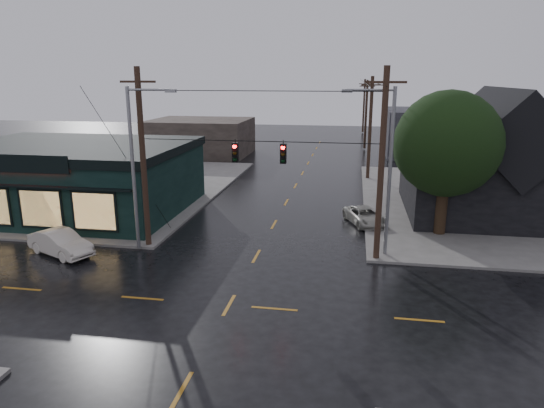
% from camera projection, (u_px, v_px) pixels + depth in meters
% --- Properties ---
extents(ground_plane, '(160.00, 160.00, 0.00)m').
position_uv_depth(ground_plane, '(229.00, 305.00, 21.05)').
color(ground_plane, black).
extents(sidewalk_nw, '(28.00, 28.00, 0.15)m').
position_uv_depth(sidewalk_nw, '(68.00, 186.00, 43.32)').
color(sidewalk_nw, '#62605C').
rests_on(sidewalk_nw, ground).
extents(pizza_shop, '(16.30, 12.34, 4.90)m').
position_uv_depth(pizza_shop, '(73.00, 177.00, 35.15)').
color(pizza_shop, black).
rests_on(pizza_shop, ground).
extents(ne_building, '(12.60, 11.60, 8.75)m').
position_uv_depth(ne_building, '(498.00, 153.00, 33.69)').
color(ne_building, black).
rests_on(ne_building, ground).
extents(corner_tree, '(6.34, 6.34, 8.76)m').
position_uv_depth(corner_tree, '(447.00, 144.00, 28.82)').
color(corner_tree, black).
rests_on(corner_tree, ground).
extents(utility_pole_nw, '(2.00, 0.32, 10.15)m').
position_uv_depth(utility_pole_nw, '(149.00, 246.00, 28.29)').
color(utility_pole_nw, black).
rests_on(utility_pole_nw, ground).
extents(utility_pole_ne, '(2.00, 0.32, 10.15)m').
position_uv_depth(utility_pole_ne, '(376.00, 260.00, 26.20)').
color(utility_pole_ne, black).
rests_on(utility_pole_ne, ground).
extents(utility_pole_far_a, '(2.00, 0.32, 9.65)m').
position_uv_depth(utility_pole_far_a, '(367.00, 179.00, 46.69)').
color(utility_pole_far_a, black).
rests_on(utility_pole_far_a, ground).
extents(utility_pole_far_b, '(2.00, 0.32, 9.15)m').
position_uv_depth(utility_pole_far_b, '(364.00, 149.00, 65.75)').
color(utility_pole_far_b, black).
rests_on(utility_pole_far_b, ground).
extents(utility_pole_far_c, '(2.00, 0.32, 9.15)m').
position_uv_depth(utility_pole_far_c, '(363.00, 133.00, 84.81)').
color(utility_pole_far_c, black).
rests_on(utility_pole_far_c, ground).
extents(span_signal_assembly, '(13.00, 0.48, 1.23)m').
position_uv_depth(span_signal_assembly, '(259.00, 153.00, 25.77)').
color(span_signal_assembly, black).
rests_on(span_signal_assembly, ground).
extents(streetlight_nw, '(5.40, 0.30, 9.15)m').
position_uv_depth(streetlight_nw, '(139.00, 250.00, 27.67)').
color(streetlight_nw, gray).
rests_on(streetlight_nw, ground).
extents(streetlight_ne, '(5.40, 0.30, 9.15)m').
position_uv_depth(streetlight_ne, '(385.00, 256.00, 26.78)').
color(streetlight_ne, gray).
rests_on(streetlight_ne, ground).
extents(bg_building_west, '(12.00, 10.00, 4.40)m').
position_uv_depth(bg_building_west, '(200.00, 137.00, 60.87)').
color(bg_building_west, '#2E2521').
rests_on(bg_building_west, ground).
extents(bg_building_east, '(14.00, 12.00, 5.60)m').
position_uv_depth(bg_building_east, '(443.00, 132.00, 60.64)').
color(bg_building_east, '#242429').
rests_on(bg_building_east, ground).
extents(sedan_cream, '(4.46, 3.10, 1.39)m').
position_uv_depth(sedan_cream, '(60.00, 243.00, 26.81)').
color(sedan_cream, beige).
rests_on(sedan_cream, ground).
extents(suv_silver, '(3.26, 4.49, 1.13)m').
position_uv_depth(suv_silver, '(365.00, 216.00, 32.38)').
color(suv_silver, '#A1A095').
rests_on(suv_silver, ground).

